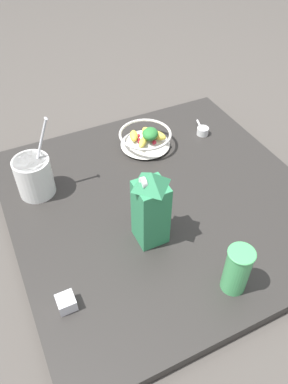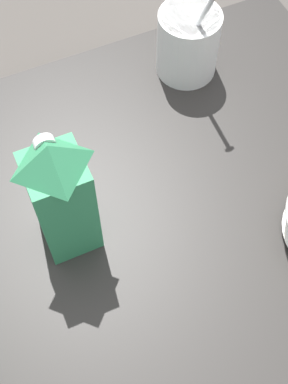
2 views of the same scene
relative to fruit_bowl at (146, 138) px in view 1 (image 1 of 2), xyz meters
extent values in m
plane|color=#4C4742|center=(0.27, -0.07, -0.08)|extent=(6.00, 6.00, 0.00)
cube|color=#2D2B28|center=(0.27, -0.07, -0.06)|extent=(0.96, 0.96, 0.04)
cylinder|color=silver|center=(0.00, 0.00, -0.03)|extent=(0.10, 0.10, 0.01)
cone|color=silver|center=(0.00, 0.00, -0.01)|extent=(0.19, 0.19, 0.05)
torus|color=silver|center=(0.00, 0.00, 0.02)|extent=(0.20, 0.20, 0.01)
ellipsoid|color=#EFD64C|center=(0.03, -0.03, 0.01)|extent=(0.07, 0.06, 0.03)
ellipsoid|color=#EFD64C|center=(0.02, 0.04, 0.01)|extent=(0.08, 0.06, 0.03)
ellipsoid|color=#EFD64C|center=(-0.02, 0.02, 0.01)|extent=(0.06, 0.04, 0.03)
ellipsoid|color=#EFD64C|center=(-0.02, -0.04, 0.01)|extent=(0.07, 0.05, 0.03)
cylinder|color=orange|center=(0.00, 0.00, 0.00)|extent=(0.04, 0.02, 0.01)
sphere|color=red|center=(-0.02, -0.02, 0.00)|extent=(0.02, 0.02, 0.02)
sphere|color=red|center=(0.04, 0.01, 0.00)|extent=(0.02, 0.02, 0.02)
sphere|color=red|center=(0.00, -0.03, 0.00)|extent=(0.01, 0.01, 0.01)
sphere|color=red|center=(0.00, 0.00, 0.01)|extent=(0.02, 0.02, 0.02)
sphere|color=red|center=(-0.01, 0.02, 0.00)|extent=(0.01, 0.01, 0.01)
sphere|color=red|center=(0.02, -0.03, 0.00)|extent=(0.02, 0.02, 0.02)
ellipsoid|color=#2D7F38|center=(0.02, 0.01, 0.03)|extent=(0.09, 0.09, 0.04)
cube|color=#338C59|center=(0.40, -0.18, 0.06)|extent=(0.08, 0.08, 0.21)
pyramid|color=#338C59|center=(0.40, -0.18, 0.19)|extent=(0.08, 0.08, 0.05)
cylinder|color=white|center=(0.40, -0.20, 0.19)|extent=(0.03, 0.01, 0.03)
cylinder|color=white|center=(0.07, -0.43, 0.03)|extent=(0.12, 0.12, 0.13)
cylinder|color=white|center=(0.07, -0.43, 0.08)|extent=(0.11, 0.11, 0.02)
cylinder|color=silver|center=(0.06, -0.39, 0.13)|extent=(0.02, 0.08, 0.19)
ellipsoid|color=silver|center=(0.06, -0.35, 0.22)|extent=(0.02, 0.01, 0.01)
cylinder|color=#4CB266|center=(0.64, -0.06, 0.03)|extent=(0.07, 0.07, 0.14)
torus|color=#4CB266|center=(0.64, -0.06, 0.10)|extent=(0.07, 0.07, 0.01)
cube|color=silver|center=(0.51, -0.47, -0.02)|extent=(0.05, 0.05, 0.04)
cube|color=brown|center=(0.51, -0.47, -0.03)|extent=(0.04, 0.04, 0.02)
cylinder|color=white|center=(0.03, 0.24, -0.02)|extent=(0.04, 0.04, 0.03)
cylinder|color=white|center=(-0.02, 0.25, -0.02)|extent=(0.05, 0.02, 0.01)
camera|label=1|loc=(1.02, -0.50, 0.83)|focal=35.00mm
camera|label=2|loc=(0.44, 0.22, 0.75)|focal=50.00mm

